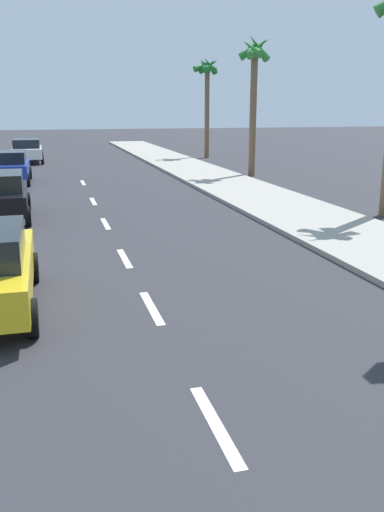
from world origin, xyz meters
The scene contains 12 objects.
ground_plane centered at (0.00, 20.00, 0.00)m, with size 160.00×160.00×0.00m, color #2D2D33.
sidewalk_strip centered at (6.66, 22.00, 0.07)m, with size 3.60×80.00×0.14m, color #9E998E.
lane_stripe_2 centered at (0.00, 8.24, 0.00)m, with size 0.16×1.80×0.01m, color white.
lane_stripe_3 centered at (0.00, 12.29, 0.00)m, with size 0.16×1.80×0.01m, color white.
lane_stripe_4 centered at (0.00, 15.89, 0.00)m, with size 0.16×1.80×0.01m, color white.
lane_stripe_5 centered at (0.00, 20.24, 0.00)m, with size 0.16×1.80×0.01m, color white.
lane_stripe_6 centered at (0.00, 24.74, 0.00)m, with size 0.16×1.80×0.01m, color white.
lane_stripe_7 centered at (0.00, 30.54, 0.00)m, with size 0.16×1.80×0.01m, color white.
parked_car_blue centered at (-3.43, 31.24, 0.84)m, with size 1.95×4.15×1.57m.
parked_car_white centered at (-2.89, 41.96, 0.84)m, with size 2.15×4.60×1.57m.
palm_tree_far centered at (9.04, 30.98, 5.45)m, with size 1.76×1.80×7.30m.
palm_tree_distant centered at (9.84, 42.38, 5.62)m, with size 1.97×1.75×7.16m.
Camera 1 is at (-1.74, 2.72, 3.62)m, focal length 38.74 mm.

